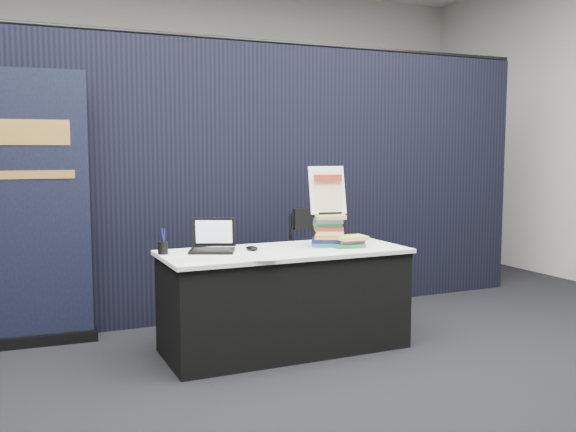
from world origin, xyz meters
The scene contains 15 objects.
floor centered at (0.00, 0.00, 0.00)m, with size 8.00×8.00×0.00m, color black.
wall_back centered at (0.00, 4.00, 1.75)m, with size 8.00×0.02×3.50m, color #B5B2AB.
drape_partition centered at (0.00, 1.60, 1.20)m, with size 6.00×0.08×2.40m, color black.
display_table centered at (0.00, 0.55, 0.38)m, with size 1.80×0.75×0.75m.
laptop centered at (-0.52, 0.69, 0.81)m, with size 0.38×0.37×0.24m.
mouse centered at (-0.23, 0.61, 0.77)m, with size 0.07×0.11×0.03m, color black.
brochure_left centered at (-0.74, 0.42, 0.75)m, with size 0.26×0.18×0.00m, color silver.
brochure_mid centered at (-0.43, 0.28, 0.75)m, with size 0.26×0.18×0.00m, color white.
brochure_right centered at (-0.37, 0.29, 0.75)m, with size 0.33×0.23×0.00m, color silver.
pen_cup centered at (-0.86, 0.71, 0.80)m, with size 0.07×0.07×0.09m, color black.
book_stack_tall centered at (0.38, 0.56, 0.87)m, with size 0.27×0.25×0.24m.
book_stack_short centered at (0.50, 0.46, 0.79)m, with size 0.22×0.18×0.09m.
info_sign centered at (0.38, 0.59, 1.17)m, with size 0.29×0.16×0.38m.
pullup_banner centered at (-1.67, 1.41, 0.92)m, with size 0.88×0.15×2.07m.
stacking_chair centered at (0.52, 0.93, 0.55)m, with size 0.54×0.55×0.99m.
Camera 1 is at (-1.89, -3.70, 1.49)m, focal length 40.00 mm.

